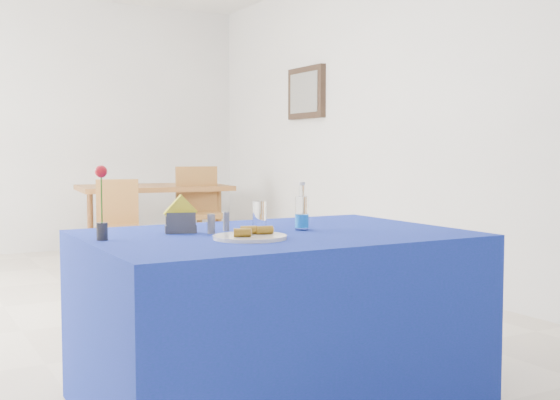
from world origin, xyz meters
The scene contains 16 objects.
floor centered at (0.00, 0.00, 0.00)m, with size 7.00×7.00×0.00m, color beige.
room_shell centered at (0.00, 0.00, 1.75)m, with size 7.00×7.00×7.00m.
picture_frame centered at (2.47, 1.60, 1.70)m, with size 0.06×0.64×0.52m, color black.
picture_art centered at (2.44, 1.60, 1.70)m, with size 0.02×0.52×0.40m, color #998C66.
plate centered at (0.02, -2.01, 0.77)m, with size 0.30×0.30×0.01m, color silver.
drinking_glass centered at (0.20, -1.75, 0.82)m, with size 0.06×0.06×0.13m, color white.
salt_shaker centered at (0.06, -1.70, 0.80)m, with size 0.03×0.03×0.09m, color slate.
pepper_shaker centered at (-0.04, -1.77, 0.80)m, with size 0.03×0.03×0.09m, color slate.
blue_table centered at (0.22, -1.86, 0.38)m, with size 1.60×1.10×0.76m.
water_bottle centered at (0.37, -1.83, 0.83)m, with size 0.06×0.06×0.21m.
napkin_holder centered at (-0.15, -1.68, 0.81)m, with size 0.15×0.09×0.17m.
rose_vase centered at (-0.51, -1.76, 0.90)m, with size 0.05×0.05×0.30m.
oak_table centered at (1.16, 2.52, 0.68)m, with size 1.60×1.12×0.76m.
chair_bg_left centered at (0.56, 1.74, 0.49)m, with size 0.48×0.48×0.85m.
chair_bg_right centered at (1.47, 2.02, 0.55)m, with size 0.48×0.48×0.96m.
banana_pieces centered at (0.03, -2.01, 0.79)m, with size 0.20×0.12×0.03m.
Camera 1 is at (-1.23, -4.51, 1.11)m, focal length 45.00 mm.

